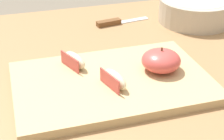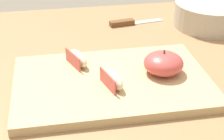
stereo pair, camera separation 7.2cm
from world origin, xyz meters
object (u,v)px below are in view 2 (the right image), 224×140
Objects in this scene: apple_wedge_near_knife at (78,58)px; ceramic_fruit_bowl at (212,13)px; paring_knife at (127,23)px; apple_half_skin_up at (163,63)px; cutting_board at (112,82)px; apple_wedge_middle at (113,79)px.

ceramic_fruit_bowl reaches higher than apple_wedge_near_knife.
paring_knife is (0.16, 0.25, -0.03)m from apple_wedge_near_knife.
cutting_board is at bearing -177.22° from apple_half_skin_up.
cutting_board is 2.44× the size of paring_knife.
ceramic_fruit_bowl is at bearing 41.98° from apple_wedge_middle.
apple_wedge_middle and apple_wedge_near_knife have the same top height.
ceramic_fruit_bowl is (0.33, 0.27, 0.03)m from cutting_board.
apple_half_skin_up is 0.31m from paring_knife.
ceramic_fruit_bowl is (0.33, 0.30, 0.00)m from apple_wedge_middle.
cutting_board is 5.39× the size of apple_wedge_near_knife.
cutting_board is 0.33m from paring_knife.
apple_wedge_middle is 0.36m from paring_knife.
apple_half_skin_up is 1.12× the size of apple_wedge_near_knife.
apple_wedge_near_knife is (-0.17, 0.07, -0.01)m from apple_half_skin_up.
ceramic_fruit_bowl is (0.22, 0.27, -0.00)m from apple_half_skin_up.
apple_wedge_middle is at bearing -163.46° from apple_half_skin_up.
apple_wedge_near_knife reaches higher than cutting_board.
apple_wedge_middle reaches higher than cutting_board.
apple_half_skin_up reaches higher than ceramic_fruit_bowl.
apple_wedge_middle is at bearing -59.49° from apple_wedge_near_knife.
cutting_board is 0.04m from apple_wedge_middle.
ceramic_fruit_bowl reaches higher than cutting_board.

